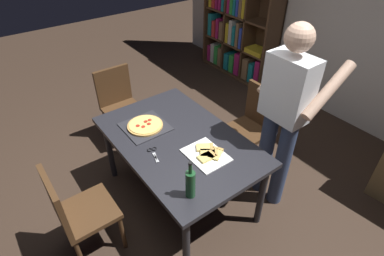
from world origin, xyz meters
The scene contains 12 objects.
ground_plane centered at (0.00, 0.00, 0.00)m, with size 12.00×12.00×0.00m, color #38281E.
back_wall centered at (0.00, 2.60, 1.40)m, with size 6.40×0.10×2.80m, color silver.
dining_table centered at (0.00, 0.00, 0.67)m, with size 1.51×0.97×0.75m.
chair_near_camera centered at (0.00, -0.97, 0.51)m, with size 0.42×0.42×0.90m.
chair_far_side centered at (0.00, 0.97, 0.51)m, with size 0.42×0.42×0.90m.
chair_left_end centered at (-1.24, 0.00, 0.51)m, with size 0.42×0.42×0.90m.
bookshelf centered at (-1.72, 2.37, 0.91)m, with size 1.40×0.35×1.95m.
person_serving_pizza centered at (0.49, 0.75, 1.00)m, with size 0.55×0.54×1.75m.
pepperoni_pizza_on_tray centered at (-0.32, -0.15, 0.77)m, with size 0.38×0.38×0.04m.
pizza_slices_on_towel centered at (0.32, 0.08, 0.76)m, with size 0.36×0.29×0.03m.
wine_bottle centered at (0.57, -0.29, 0.87)m, with size 0.07×0.07×0.32m.
kitchen_scissors centered at (0.03, -0.27, 0.76)m, with size 0.20×0.10×0.01m.
Camera 1 is at (1.73, -1.14, 2.43)m, focal length 28.56 mm.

